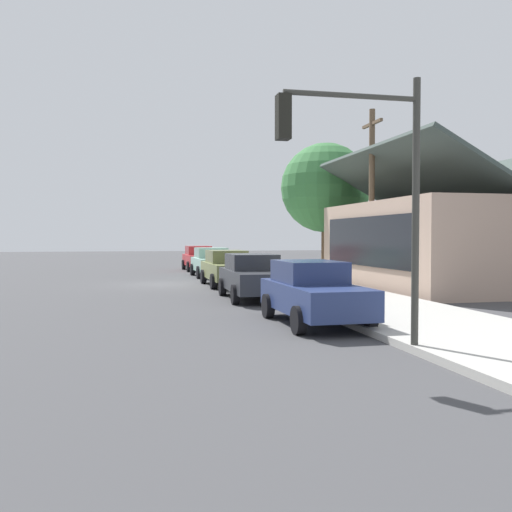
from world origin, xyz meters
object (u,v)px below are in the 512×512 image
car_cherry (199,258)px  fire_hydrant_red (257,273)px  car_seafoam (212,262)px  traffic_light_main (363,168)px  car_olive (228,268)px  shade_tree (325,188)px  utility_pole_wooden (372,196)px  car_charcoal (253,276)px  car_navy (313,292)px

car_cherry → fire_hydrant_red: car_cherry is taller
car_cherry → car_seafoam: same height
car_cherry → traffic_light_main: traffic_light_main is taller
car_cherry → car_olive: same height
traffic_light_main → fire_hydrant_red: traffic_light_main is taller
shade_tree → utility_pole_wooden: size_ratio=0.99×
car_charcoal → car_navy: 5.97m
car_cherry → shade_tree: size_ratio=0.59×
car_seafoam → traffic_light_main: 21.53m
car_navy → shade_tree: shade_tree is taller
traffic_light_main → car_olive: bearing=179.6°
car_olive → fire_hydrant_red: car_olive is taller
car_charcoal → car_navy: bearing=3.3°
car_cherry → car_navy: bearing=-1.0°
car_charcoal → utility_pole_wooden: 6.83m
car_cherry → car_seafoam: 5.76m
car_olive → traffic_light_main: 15.62m
car_cherry → car_charcoal: (17.28, -0.15, 0.00)m
car_navy → utility_pole_wooden: utility_pole_wooden is taller
car_seafoam → car_olive: 5.98m
shade_tree → car_seafoam: bearing=-99.9°
shade_tree → utility_pole_wooden: bearing=-5.8°
car_olive → fire_hydrant_red: size_ratio=6.63×
traffic_light_main → fire_hydrant_red: bearing=174.1°
car_charcoal → utility_pole_wooden: (-2.42, 5.58, 3.11)m
car_olive → utility_pole_wooden: size_ratio=0.63×
car_seafoam → shade_tree: size_ratio=0.59×
car_olive → car_seafoam: bearing=177.8°
car_seafoam → fire_hydrant_red: car_seafoam is taller
car_olive → utility_pole_wooden: utility_pole_wooden is taller
car_seafoam → traffic_light_main: (21.37, -0.25, 2.68)m
shade_tree → fire_hydrant_red: (4.10, -4.82, -4.41)m
shade_tree → fire_hydrant_red: shade_tree is taller
traffic_light_main → fire_hydrant_red: size_ratio=7.32×
utility_pole_wooden → car_navy: bearing=-32.5°
car_seafoam → shade_tree: shade_tree is taller
car_olive → shade_tree: shade_tree is taller
car_navy → utility_pole_wooden: 10.42m
car_cherry → traffic_light_main: (27.13, -0.23, 2.68)m
car_charcoal → fire_hydrant_red: 6.53m
traffic_light_main → car_charcoal: bearing=179.5°
car_navy → fire_hydrant_red: 12.37m
car_seafoam → car_navy: same height
car_cherry → car_charcoal: bearing=-1.7°
car_charcoal → traffic_light_main: 10.21m
car_seafoam → traffic_light_main: bearing=-1.5°
car_seafoam → utility_pole_wooden: (9.09, 5.41, 3.11)m
car_seafoam → utility_pole_wooden: utility_pole_wooden is taller
car_cherry → car_navy: 23.24m
car_cherry → car_olive: 11.74m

